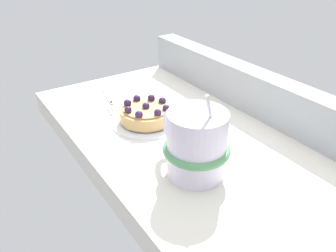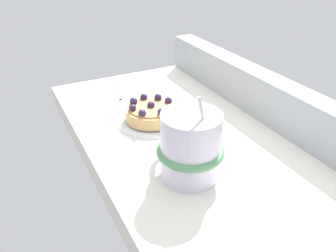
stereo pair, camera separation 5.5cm
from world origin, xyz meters
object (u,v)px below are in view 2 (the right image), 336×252
Objects in this scene: dessert_plate at (151,120)px; raspberry_tart at (151,112)px; dessert_fork at (120,95)px; coffee_mug at (189,146)px.

raspberry_tart reaches higher than dessert_plate.
dessert_plate is 1.35× the size of raspberry_tart.
raspberry_tart is (-0.02, 0.01, 1.67)cm from dessert_plate.
raspberry_tart reaches higher than dessert_fork.
dessert_fork is (-30.12, 0.32, -4.56)cm from coffee_mug.
dessert_plate is 17.70cm from coffee_mug.
dessert_fork is at bearing -173.47° from dessert_plate.
dessert_plate and dessert_fork have the same top height.
dessert_fork is at bearing 179.39° from coffee_mug.
dessert_plate is at bearing 173.89° from coffee_mug.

